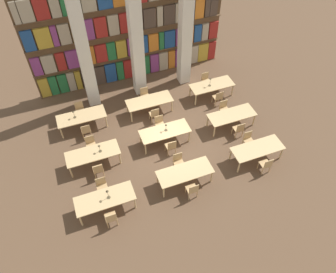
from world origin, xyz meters
TOP-DOWN VIEW (x-y plane):
  - ground_plane at (0.00, 0.00)m, footprint 40.00×40.00m
  - bookshelf_bank at (-0.00, 5.28)m, footprint 10.10×0.35m
  - pillar_left at (-2.49, 3.96)m, footprint 0.57×0.57m
  - pillar_center at (0.00, 3.96)m, footprint 0.57×0.57m
  - pillar_right at (2.49, 3.96)m, footprint 0.57×0.57m
  - reading_table_0 at (-3.35, -2.36)m, footprint 2.25×0.89m
  - chair_0 at (-3.32, -3.09)m, footprint 0.42×0.40m
  - chair_1 at (-3.32, -1.63)m, footprint 0.42×0.40m
  - desk_lamp_0 at (-3.20, -2.38)m, footprint 0.14×0.14m
  - reading_table_1 at (-0.06, -2.30)m, footprint 2.25×0.89m
  - chair_2 at (-0.04, -3.03)m, footprint 0.42×0.40m
  - chair_3 at (-0.04, -1.57)m, footprint 0.42×0.40m
  - reading_table_2 at (3.31, -2.26)m, footprint 2.25×0.89m
  - chair_4 at (3.33, -2.99)m, footprint 0.42×0.40m
  - chair_5 at (3.33, -1.53)m, footprint 0.42×0.40m
  - reading_table_3 at (-3.32, -0.04)m, footprint 2.25×0.89m
  - chair_6 at (-3.28, -0.77)m, footprint 0.42×0.40m
  - chair_7 at (-3.28, 0.69)m, footprint 0.42×0.40m
  - desk_lamp_1 at (-2.99, -0.06)m, footprint 0.14×0.14m
  - reading_table_4 at (-0.03, 0.07)m, footprint 2.25×0.89m
  - chair_8 at (-0.02, -0.66)m, footprint 0.42×0.40m
  - chair_9 at (-0.02, 0.80)m, footprint 0.42×0.40m
  - desk_lamp_2 at (0.03, 0.09)m, footprint 0.14×0.14m
  - reading_table_5 at (3.26, -0.06)m, footprint 2.25×0.89m
  - chair_10 at (3.26, -0.79)m, footprint 0.42×0.40m
  - chair_11 at (3.26, 0.67)m, footprint 0.42×0.40m
  - reading_table_6 at (-3.35, 2.34)m, footprint 2.25×0.89m
  - chair_12 at (-3.31, 1.60)m, footprint 0.42×0.40m
  - chair_13 at (-3.31, 3.07)m, footprint 0.42×0.40m
  - desk_lamp_3 at (-3.64, 2.35)m, footprint 0.14×0.14m
  - reading_table_7 at (-0.04, 2.23)m, footprint 2.25×0.89m
  - chair_14 at (-0.04, 1.50)m, footprint 0.42×0.40m
  - chair_15 at (-0.04, 2.96)m, footprint 0.42×0.40m
  - reading_table_8 at (3.34, 2.24)m, footprint 2.25×0.89m
  - chair_16 at (3.35, 1.51)m, footprint 0.42×0.40m
  - chair_17 at (3.35, 2.97)m, footprint 0.42×0.40m
  - desk_lamp_4 at (3.20, 2.22)m, footprint 0.14×0.14m

SIDE VIEW (x-z plane):
  - ground_plane at x=0.00m, z-range 0.00..0.00m
  - chair_0 at x=-3.32m, z-range 0.04..0.92m
  - chair_1 at x=-3.32m, z-range 0.04..0.92m
  - chair_2 at x=-0.04m, z-range 0.04..0.92m
  - chair_3 at x=-0.04m, z-range 0.04..0.92m
  - chair_4 at x=3.33m, z-range 0.04..0.92m
  - chair_5 at x=3.33m, z-range 0.04..0.92m
  - chair_6 at x=-3.28m, z-range 0.04..0.92m
  - chair_7 at x=-3.28m, z-range 0.04..0.92m
  - chair_8 at x=-0.02m, z-range 0.04..0.92m
  - chair_9 at x=-0.02m, z-range 0.04..0.92m
  - chair_10 at x=3.26m, z-range 0.04..0.92m
  - chair_11 at x=3.26m, z-range 0.04..0.92m
  - chair_12 at x=-3.31m, z-range 0.04..0.92m
  - chair_13 at x=-3.31m, z-range 0.04..0.92m
  - chair_14 at x=-0.04m, z-range 0.04..0.92m
  - chair_15 at x=-0.04m, z-range 0.04..0.92m
  - chair_16 at x=3.35m, z-range 0.04..0.92m
  - chair_17 at x=3.35m, z-range 0.04..0.92m
  - reading_table_0 at x=-3.35m, z-range 0.29..1.03m
  - reading_table_1 at x=-0.06m, z-range 0.29..1.03m
  - reading_table_2 at x=3.31m, z-range 0.29..1.03m
  - reading_table_3 at x=-3.32m, z-range 0.29..1.03m
  - reading_table_4 at x=-0.03m, z-range 0.29..1.03m
  - reading_table_5 at x=3.26m, z-range 0.29..1.03m
  - reading_table_6 at x=-3.35m, z-range 0.29..1.03m
  - reading_table_7 at x=-0.04m, z-range 0.29..1.03m
  - reading_table_8 at x=3.34m, z-range 0.29..1.03m
  - desk_lamp_2 at x=0.03m, z-range 0.80..1.19m
  - desk_lamp_1 at x=-2.99m, z-range 0.80..1.21m
  - desk_lamp_3 at x=-3.64m, z-range 0.81..1.23m
  - desk_lamp_4 at x=3.20m, z-range 0.82..1.31m
  - desk_lamp_0 at x=-3.20m, z-range 0.82..1.31m
  - bookshelf_bank at x=0.00m, z-range -0.17..5.33m
  - pillar_left at x=-2.49m, z-range 0.00..6.00m
  - pillar_center at x=0.00m, z-range 0.00..6.00m
  - pillar_right at x=2.49m, z-range 0.00..6.00m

